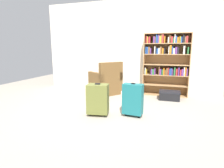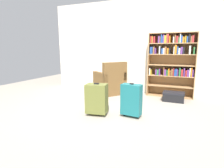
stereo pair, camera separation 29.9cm
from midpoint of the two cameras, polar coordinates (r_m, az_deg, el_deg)
The scene contains 8 objects.
ground_plane at distance 3.67m, azimuth -0.04°, elevation -8.72°, with size 8.90×8.90×0.00m, color #9E9384.
back_wall at distance 5.34m, azimuth 8.26°, elevation 11.52°, with size 5.08×0.10×2.60m, color beige.
bookshelf at distance 4.97m, azimuth 20.07°, elevation 6.97°, with size 1.17×0.31×1.64m.
armchair at distance 5.04m, azimuth 1.17°, elevation 0.43°, with size 0.98×0.98×0.90m.
mug at distance 5.05m, azimuth 6.15°, elevation -2.74°, with size 0.12×0.08×0.10m.
storage_box at distance 4.63m, azimuth 20.63°, elevation -3.70°, with size 0.49×0.30×0.23m.
suitcase_olive at distance 3.40m, azimuth -2.35°, elevation -4.60°, with size 0.43×0.32×0.62m.
suitcase_teal at distance 3.34m, azimuth 8.71°, elevation -4.91°, with size 0.38×0.22×0.63m.
Camera 2 is at (1.46, -3.14, 1.23)m, focal length 28.98 mm.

